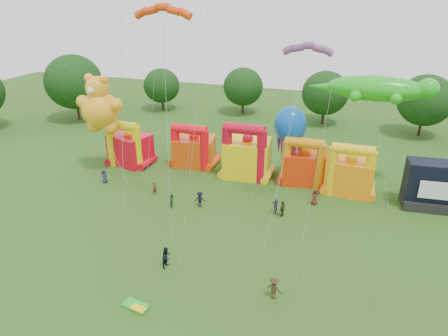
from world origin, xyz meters
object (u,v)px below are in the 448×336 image
(gecko_kite, at_px, (379,127))
(bouncy_castle_2, at_px, (247,156))
(spectator_4, at_px, (282,209))
(teddy_bear_kite, at_px, (105,123))
(spectator_0, at_px, (104,176))
(bouncy_castle_0, at_px, (129,147))
(stage_trailer, at_px, (446,187))
(octopus_kite, at_px, (281,149))

(gecko_kite, bearing_deg, bouncy_castle_2, -175.20)
(bouncy_castle_2, distance_m, spectator_4, 11.03)
(teddy_bear_kite, distance_m, spectator_0, 6.79)
(bouncy_castle_0, height_order, stage_trailer, bouncy_castle_0)
(bouncy_castle_2, height_order, spectator_0, bouncy_castle_2)
(stage_trailer, distance_m, spectator_0, 40.04)
(octopus_kite, bearing_deg, spectator_4, -76.34)
(bouncy_castle_0, distance_m, teddy_bear_kite, 5.52)
(stage_trailer, bearing_deg, teddy_bear_kite, -175.49)
(bouncy_castle_0, xyz_separation_m, octopus_kite, (20.97, 0.84, 2.00))
(bouncy_castle_2, relative_size, spectator_0, 4.17)
(bouncy_castle_0, xyz_separation_m, stage_trailer, (39.57, -0.06, 0.13))
(bouncy_castle_0, xyz_separation_m, spectator_0, (0.07, -6.41, -1.59))
(spectator_0, bearing_deg, spectator_4, -4.89)
(bouncy_castle_2, xyz_separation_m, stage_trailer, (23.03, -1.30, -0.22))
(bouncy_castle_2, distance_m, octopus_kite, 4.74)
(octopus_kite, relative_size, spectator_4, 5.28)
(teddy_bear_kite, height_order, octopus_kite, teddy_bear_kite)
(octopus_kite, height_order, spectator_0, octopus_kite)
(bouncy_castle_2, bearing_deg, gecko_kite, 4.80)
(teddy_bear_kite, bearing_deg, octopus_kite, 10.56)
(stage_trailer, height_order, octopus_kite, octopus_kite)
(stage_trailer, xyz_separation_m, gecko_kite, (-7.64, 2.60, 5.27))
(bouncy_castle_2, xyz_separation_m, octopus_kite, (4.43, -0.40, 1.64))
(stage_trailer, bearing_deg, gecko_kite, 161.24)
(gecko_kite, relative_size, spectator_4, 7.96)
(spectator_0, relative_size, spectator_4, 0.99)
(spectator_4, bearing_deg, octopus_kite, -147.34)
(gecko_kite, height_order, spectator_0, gecko_kite)
(bouncy_castle_0, xyz_separation_m, teddy_bear_kite, (-1.12, -3.27, 4.31))
(bouncy_castle_2, bearing_deg, spectator_4, -53.51)
(bouncy_castle_0, bearing_deg, gecko_kite, 4.54)
(octopus_kite, xyz_separation_m, spectator_0, (-20.90, -7.25, -3.59))
(bouncy_castle_0, height_order, teddy_bear_kite, teddy_bear_kite)
(stage_trailer, bearing_deg, octopus_kite, 177.22)
(gecko_kite, bearing_deg, bouncy_castle_0, -175.46)
(gecko_kite, height_order, octopus_kite, gecko_kite)
(gecko_kite, height_order, spectator_4, gecko_kite)
(bouncy_castle_2, bearing_deg, octopus_kite, -5.14)
(teddy_bear_kite, bearing_deg, bouncy_castle_0, 71.11)
(bouncy_castle_0, bearing_deg, bouncy_castle_2, 4.29)
(bouncy_castle_0, relative_size, spectator_0, 3.63)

